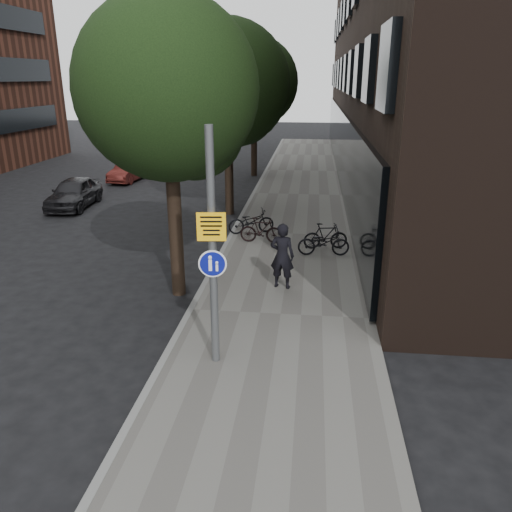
# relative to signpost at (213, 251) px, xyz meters

# --- Properties ---
(ground) EXTENTS (120.00, 120.00, 0.00)m
(ground) POSITION_rel_signpost_xyz_m (0.92, -1.09, -2.48)
(ground) COLOR black
(ground) RESTS_ON ground
(sidewalk) EXTENTS (4.50, 60.00, 0.12)m
(sidewalk) POSITION_rel_signpost_xyz_m (1.17, 8.91, -2.42)
(sidewalk) COLOR #5D5B56
(sidewalk) RESTS_ON ground
(curb_edge) EXTENTS (0.15, 60.00, 0.13)m
(curb_edge) POSITION_rel_signpost_xyz_m (-1.08, 8.91, -2.41)
(curb_edge) COLOR slate
(curb_edge) RESTS_ON ground
(building_right_dark_brick) EXTENTS (12.00, 40.00, 18.00)m
(building_right_dark_brick) POSITION_rel_signpost_xyz_m (9.42, 20.91, 6.52)
(building_right_dark_brick) COLOR black
(building_right_dark_brick) RESTS_ON ground
(street_tree_near) EXTENTS (4.40, 4.40, 7.50)m
(street_tree_near) POSITION_rel_signpost_xyz_m (-1.60, 3.56, 2.63)
(street_tree_near) COLOR black
(street_tree_near) RESTS_ON ground
(street_tree_mid) EXTENTS (5.00, 5.00, 7.80)m
(street_tree_mid) POSITION_rel_signpost_xyz_m (-1.60, 12.06, 2.64)
(street_tree_mid) COLOR black
(street_tree_mid) RESTS_ON ground
(street_tree_far) EXTENTS (5.00, 5.00, 7.80)m
(street_tree_far) POSITION_rel_signpost_xyz_m (-1.60, 21.06, 2.64)
(street_tree_far) COLOR black
(street_tree_far) RESTS_ON ground
(signpost) EXTENTS (0.54, 0.16, 4.67)m
(signpost) POSITION_rel_signpost_xyz_m (0.00, 0.00, 0.00)
(signpost) COLOR #595B5E
(signpost) RESTS_ON sidewalk
(pedestrian) EXTENTS (0.73, 0.55, 1.81)m
(pedestrian) POSITION_rel_signpost_xyz_m (1.09, 3.90, -1.45)
(pedestrian) COLOR black
(pedestrian) RESTS_ON sidewalk
(parked_bike_facade_near) EXTENTS (1.70, 0.70, 0.87)m
(parked_bike_facade_near) POSITION_rel_signpost_xyz_m (2.25, 6.66, -1.92)
(parked_bike_facade_near) COLOR black
(parked_bike_facade_near) RESTS_ON sidewalk
(parked_bike_facade_far) EXTENTS (1.52, 0.66, 0.89)m
(parked_bike_facade_far) POSITION_rel_signpost_xyz_m (2.33, 7.33, -1.91)
(parked_bike_facade_far) COLOR black
(parked_bike_facade_far) RESTS_ON sidewalk
(parked_bike_curb_near) EXTENTS (1.80, 1.14, 0.89)m
(parked_bike_curb_near) POSITION_rel_signpost_xyz_m (-0.36, 8.82, -1.91)
(parked_bike_curb_near) COLOR black
(parked_bike_curb_near) RESTS_ON sidewalk
(parked_bike_curb_far) EXTENTS (1.51, 0.49, 0.89)m
(parked_bike_curb_far) POSITION_rel_signpost_xyz_m (0.12, 7.74, -1.91)
(parked_bike_curb_far) COLOR black
(parked_bike_curb_far) RESTS_ON sidewalk
(parked_car_near) EXTENTS (1.83, 3.99, 1.33)m
(parked_car_near) POSITION_rel_signpost_xyz_m (-8.82, 12.27, -1.81)
(parked_car_near) COLOR black
(parked_car_near) RESTS_ON ground
(parked_car_mid) EXTENTS (1.53, 3.50, 1.12)m
(parked_car_mid) POSITION_rel_signpost_xyz_m (-8.49, 18.39, -1.92)
(parked_car_mid) COLOR #5B1E1A
(parked_car_mid) RESTS_ON ground
(parked_car_far) EXTENTS (2.01, 4.43, 1.26)m
(parked_car_far) POSITION_rel_signpost_xyz_m (-8.60, 25.00, -1.85)
(parked_car_far) COLOR #1C2233
(parked_car_far) RESTS_ON ground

